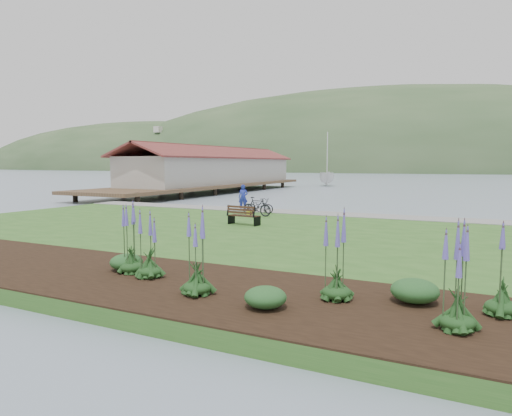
{
  "coord_description": "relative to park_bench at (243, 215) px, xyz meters",
  "views": [
    {
      "loc": [
        8.49,
        -18.71,
        3.33
      ],
      "look_at": [
        -0.76,
        -0.07,
        1.3
      ],
      "focal_mm": 32.0,
      "sensor_mm": 36.0,
      "label": 1
    }
  ],
  "objects": [
    {
      "name": "ground",
      "position": [
        1.7,
        -0.42,
        -0.88
      ],
      "size": [
        600.0,
        600.0,
        0.0
      ],
      "primitive_type": "plane",
      "color": "gray",
      "rests_on": "ground"
    },
    {
      "name": "lawn",
      "position": [
        1.7,
        -2.42,
        -0.68
      ],
      "size": [
        34.0,
        20.0,
        0.4
      ],
      "primitive_type": "cube",
      "color": "#2F5E21",
      "rests_on": "ground"
    },
    {
      "name": "shoreline_path",
      "position": [
        1.7,
        6.48,
        -0.47
      ],
      "size": [
        34.0,
        2.2,
        0.03
      ],
      "primitive_type": "cube",
      "color": "gray",
      "rests_on": "lawn"
    },
    {
      "name": "garden_bed",
      "position": [
        4.7,
        -10.22,
        -0.46
      ],
      "size": [
        24.0,
        4.4,
        0.04
      ],
      "primitive_type": "cube",
      "color": "black",
      "rests_on": "lawn"
    },
    {
      "name": "pier_pavilion",
      "position": [
        -18.3,
        27.1,
        1.76
      ],
      "size": [
        8.0,
        36.0,
        5.4
      ],
      "color": "#4C3826",
      "rests_on": "ground"
    },
    {
      "name": "park_bench",
      "position": [
        0.0,
        0.0,
        0.0
      ],
      "size": [
        1.62,
        0.81,
        0.97
      ],
      "rotation": [
        0.0,
        0.0,
        -0.12
      ],
      "color": "black",
      "rests_on": "lawn"
    },
    {
      "name": "person",
      "position": [
        -3.2,
        6.05,
        0.47
      ],
      "size": [
        0.8,
        0.65,
        1.91
      ],
      "primitive_type": "imported",
      "rotation": [
        0.0,
        0.0,
        0.28
      ],
      "color": "#2330A1",
      "rests_on": "lawn"
    },
    {
      "name": "bicycle_a",
      "position": [
        -1.51,
        4.98,
        -0.05
      ],
      "size": [
        0.7,
        1.7,
        0.87
      ],
      "primitive_type": "imported",
      "rotation": [
        0.0,
        0.0,
        1.64
      ],
      "color": "black",
      "rests_on": "lawn"
    },
    {
      "name": "bicycle_b",
      "position": [
        -1.03,
        3.58,
        0.05
      ],
      "size": [
        0.6,
        1.8,
        1.07
      ],
      "primitive_type": "imported",
      "rotation": [
        0.0,
        0.0,
        1.52
      ],
      "color": "black",
      "rests_on": "lawn"
    },
    {
      "name": "sailboat",
      "position": [
        -10.54,
        46.41,
        -0.88
      ],
      "size": [
        12.45,
        12.56,
        25.42
      ],
      "primitive_type": "imported",
      "rotation": [
        0.0,
        0.0,
        0.35
      ],
      "color": "silver",
      "rests_on": "ground"
    },
    {
      "name": "pannier",
      "position": [
        -1.57,
        3.68,
        -0.32
      ],
      "size": [
        0.23,
        0.32,
        0.33
      ],
      "primitive_type": "cube",
      "rotation": [
        0.0,
        0.0,
        0.1
      ],
      "color": "yellow",
      "rests_on": "lawn"
    },
    {
      "name": "echium_0",
      "position": [
        4.64,
        -10.87,
        0.42
      ],
      "size": [
        0.62,
        0.62,
        2.12
      ],
      "color": "#153A15",
      "rests_on": "garden_bed"
    },
    {
      "name": "echium_1",
      "position": [
        7.51,
        -9.86,
        0.43
      ],
      "size": [
        0.62,
        0.62,
        2.14
      ],
      "color": "#153A15",
      "rests_on": "garden_bed"
    },
    {
      "name": "echium_2",
      "position": [
        9.91,
        -10.68,
        0.42
      ],
      "size": [
        0.62,
        0.62,
        2.02
      ],
      "color": "#153A15",
      "rests_on": "garden_bed"
    },
    {
      "name": "echium_3",
      "position": [
        10.64,
        -9.44,
        0.47
      ],
      "size": [
        0.62,
        0.62,
        2.36
      ],
      "color": "#153A15",
      "rests_on": "garden_bed"
    },
    {
      "name": "echium_4",
      "position": [
        1.95,
        -9.96,
        0.51
      ],
      "size": [
        0.62,
        0.62,
        2.32
      ],
      "color": "#153A15",
      "rests_on": "garden_bed"
    },
    {
      "name": "echium_5",
      "position": [
        2.7,
        -10.11,
        0.26
      ],
      "size": [
        0.62,
        0.62,
        1.89
      ],
      "color": "#153A15",
      "rests_on": "garden_bed"
    },
    {
      "name": "shrub_0",
      "position": [
        1.61,
        -9.78,
        -0.22
      ],
      "size": [
        0.89,
        0.89,
        0.44
      ],
      "primitive_type": "ellipsoid",
      "color": "#1E4C21",
      "rests_on": "garden_bed"
    },
    {
      "name": "shrub_1",
      "position": [
        6.39,
        -11.04,
        -0.23
      ],
      "size": [
        0.86,
        0.86,
        0.43
      ],
      "primitive_type": "ellipsoid",
      "color": "#1E4C21",
      "rests_on": "garden_bed"
    },
    {
      "name": "shrub_2",
      "position": [
        9.04,
        -9.33,
        -0.19
      ],
      "size": [
        0.99,
        0.99,
        0.49
      ],
      "primitive_type": "ellipsoid",
      "color": "#1E4C21",
      "rests_on": "garden_bed"
    }
  ]
}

